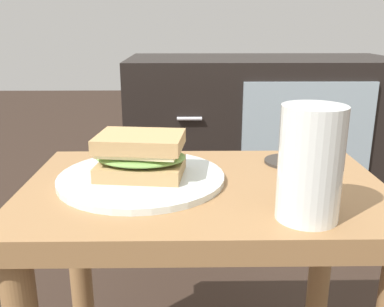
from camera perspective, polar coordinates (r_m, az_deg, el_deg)
The scene contains 6 objects.
side_table at distance 0.70m, azimuth 1.64°, elevation -11.00°, with size 0.56×0.36×0.46m.
tv_cabinet at distance 1.65m, azimuth 8.87°, elevation 2.39°, with size 0.96×0.46×0.58m.
plate at distance 0.68m, azimuth -6.74°, elevation -3.24°, with size 0.26×0.26×0.01m, color silver.
sandwich_front at distance 0.67m, azimuth -6.85°, elevation -0.21°, with size 0.15×0.12×0.07m.
beer_glass at distance 0.55m, azimuth 15.47°, elevation -1.45°, with size 0.08×0.08×0.15m.
coaster at distance 0.78m, azimuth 12.65°, elevation -1.05°, with size 0.08×0.08×0.01m, color #332D28.
Camera 1 is at (-0.03, -0.62, 0.70)m, focal length 40.07 mm.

